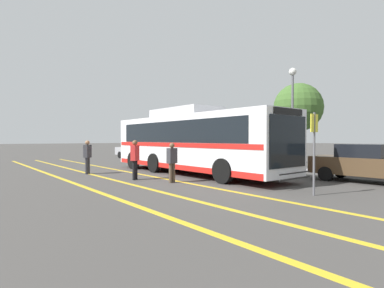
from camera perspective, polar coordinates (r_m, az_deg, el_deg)
The scene contains 16 objects.
ground_plane at distance 14.67m, azimuth 4.54°, elevation -5.92°, with size 220.00×220.00×0.00m, color #423F3D.
lane_strip_0 at distance 14.01m, azimuth -7.07°, elevation -6.24°, with size 0.20×31.10×0.01m, color gold.
lane_strip_1 at distance 13.11m, azimuth -14.25°, elevation -6.76°, with size 0.20×31.10×0.01m, color gold.
lane_strip_2 at distance 12.53m, azimuth -21.08°, elevation -7.16°, with size 0.20×31.10×0.01m, color gold.
curb_strip at distance 19.02m, azimuth 12.57°, elevation -4.13°, with size 39.10×0.36×0.15m, color #99999E.
transit_bus at distance 15.18m, azimuth -0.04°, elevation 0.64°, with size 11.42×2.69×3.34m.
parked_car_0 at distance 27.23m, azimuth -10.52°, elevation -1.15°, with size 4.94×2.04×1.50m.
parked_car_1 at distance 21.98m, azimuth -1.76°, elevation -1.65°, with size 4.11×1.99×1.48m.
parked_car_2 at distance 17.41m, azimuth 9.59°, elevation -2.57°, with size 4.36×2.09×1.35m.
parked_car_3 at distance 14.08m, azimuth 30.04°, elevation -3.19°, with size 4.14×2.02×1.55m.
pedestrian_0 at distance 13.11m, azimuth -10.81°, elevation -2.49°, with size 0.42×0.47×1.71m.
pedestrian_1 at distance 15.91m, azimuth -19.28°, elevation -1.97°, with size 0.44×0.46×1.69m.
pedestrian_2 at distance 12.09m, azimuth -3.83°, elevation -3.09°, with size 0.31×0.46×1.60m.
bus_stop_sign at distance 10.02m, azimuth 22.24°, elevation 0.12°, with size 0.07×0.40×2.58m.
street_lamp at distance 19.47m, azimuth 18.60°, elevation 8.18°, with size 0.45×0.45×6.09m.
tree_0 at distance 23.26m, azimuth 19.55°, elevation 6.54°, with size 3.51×3.51×5.81m.
Camera 1 is at (10.59, -10.00, 1.76)m, focal length 28.00 mm.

